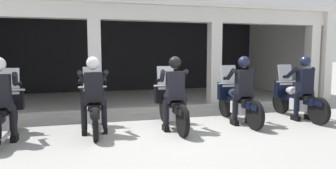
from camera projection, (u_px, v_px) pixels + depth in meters
ground_plane at (145, 105)px, 9.71m from camera, size 80.00×80.00×0.00m
station_building at (141, 41)px, 11.58m from camera, size 12.06×5.24×3.18m
kerb_strip at (162, 109)px, 8.72m from camera, size 11.56×0.24×0.12m
motorcycle_far_left at (5, 113)px, 5.91m from camera, size 0.62×2.04×1.35m
police_officer_far_left at (0, 92)px, 5.59m from camera, size 0.63×0.61×1.58m
motorcycle_left at (94, 107)px, 6.50m from camera, size 0.62×2.04×1.35m
police_officer_left at (93, 88)px, 6.19m from camera, size 0.63×0.61×1.58m
motorcycle_center at (171, 105)px, 6.79m from camera, size 0.62×2.04×1.35m
police_officer_center at (175, 87)px, 6.47m from camera, size 0.63×0.61×1.58m
motorcycle_right at (237, 101)px, 7.33m from camera, size 0.62×2.04×1.35m
police_officer_right at (243, 84)px, 7.01m from camera, size 0.63×0.61×1.58m
motorcycle_far_right at (295, 98)px, 7.79m from camera, size 0.62×2.04×1.35m
police_officer_far_right at (304, 82)px, 7.47m from camera, size 0.63×0.61×1.58m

